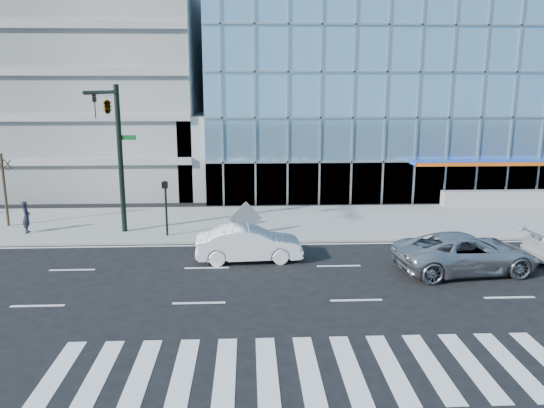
{
  "coord_description": "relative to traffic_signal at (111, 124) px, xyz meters",
  "views": [
    {
      "loc": [
        -4.08,
        -22.85,
        7.95
      ],
      "look_at": [
        -2.92,
        3.0,
        2.27
      ],
      "focal_mm": 35.0,
      "sensor_mm": 36.0,
      "label": 1
    }
  ],
  "objects": [
    {
      "name": "ground",
      "position": [
        11.0,
        -4.57,
        -6.16
      ],
      "size": [
        160.0,
        160.0,
        0.0
      ],
      "primitive_type": "plane",
      "color": "black",
      "rests_on": "ground"
    },
    {
      "name": "sidewalk",
      "position": [
        11.0,
        3.43,
        -6.09
      ],
      "size": [
        120.0,
        8.0,
        0.15
      ],
      "primitive_type": "cube",
      "color": "gray",
      "rests_on": "ground"
    },
    {
      "name": "theatre_building",
      "position": [
        25.0,
        21.43,
        1.34
      ],
      "size": [
        42.0,
        26.0,
        15.0
      ],
      "primitive_type": "cube",
      "color": "#7FB0D4",
      "rests_on": "ground"
    },
    {
      "name": "parking_garage",
      "position": [
        -9.0,
        21.43,
        3.84
      ],
      "size": [
        24.0,
        24.0,
        20.0
      ],
      "primitive_type": "cube",
      "color": "gray",
      "rests_on": "ground"
    },
    {
      "name": "ramp_block",
      "position": [
        5.0,
        13.43,
        -3.16
      ],
      "size": [
        6.0,
        8.0,
        6.0
      ],
      "primitive_type": "cube",
      "color": "gray",
      "rests_on": "ground"
    },
    {
      "name": "traffic_signal",
      "position": [
        0.0,
        0.0,
        0.0
      ],
      "size": [
        1.14,
        5.74,
        8.0
      ],
      "color": "black",
      "rests_on": "sidewalk"
    },
    {
      "name": "ped_signal_post",
      "position": [
        2.5,
        0.37,
        -4.02
      ],
      "size": [
        0.3,
        0.33,
        3.0
      ],
      "color": "black",
      "rests_on": "sidewalk"
    },
    {
      "name": "street_tree_near",
      "position": [
        -7.0,
        2.93,
        -2.39
      ],
      "size": [
        1.1,
        1.1,
        4.23
      ],
      "color": "#332319",
      "rests_on": "sidewalk"
    },
    {
      "name": "silver_suv",
      "position": [
        16.43,
        -5.57,
        -5.3
      ],
      "size": [
        6.47,
        3.54,
        1.72
      ],
      "primitive_type": "imported",
      "rotation": [
        0.0,
        0.0,
        1.68
      ],
      "color": "#AFAFB3",
      "rests_on": "ground"
    },
    {
      "name": "white_sedan",
      "position": [
        6.91,
        -3.56,
        -5.35
      ],
      "size": [
        5.03,
        1.97,
        1.63
      ],
      "primitive_type": "imported",
      "rotation": [
        0.0,
        0.0,
        1.62
      ],
      "color": "white",
      "rests_on": "ground"
    },
    {
      "name": "pedestrian",
      "position": [
        -5.28,
        1.36,
        -5.13
      ],
      "size": [
        0.56,
        0.72,
        1.76
      ],
      "primitive_type": "imported",
      "rotation": [
        0.0,
        0.0,
        1.8
      ],
      "color": "black",
      "rests_on": "sidewalk"
    },
    {
      "name": "tilted_panel",
      "position": [
        6.73,
        0.43,
        -5.1
      ],
      "size": [
        1.79,
        0.55,
        1.84
      ],
      "primitive_type": "cube",
      "rotation": [
        0.0,
        0.84,
        0.27
      ],
      "color": "#969696",
      "rests_on": "sidewalk"
    }
  ]
}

